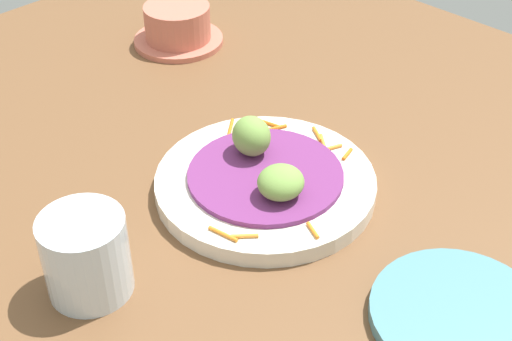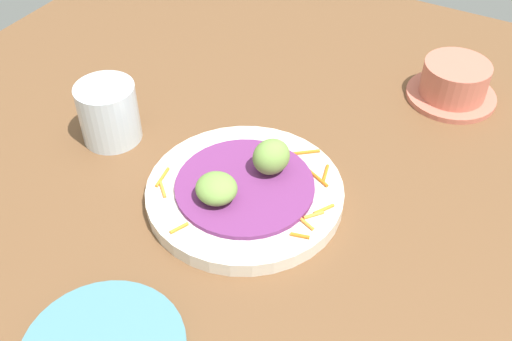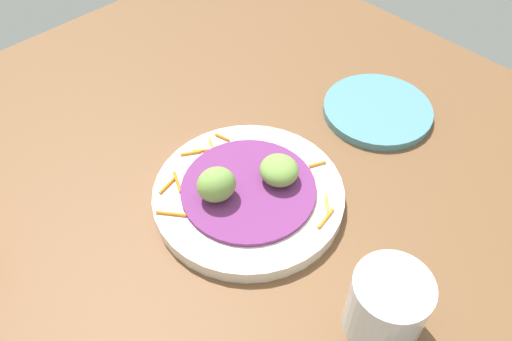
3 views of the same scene
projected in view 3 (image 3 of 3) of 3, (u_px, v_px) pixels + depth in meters
The scene contains 8 objects.
table_surface at pixel (227, 240), 62.34cm from camera, with size 110.00×110.00×2.00cm, color brown.
main_plate at pixel (249, 195), 64.54cm from camera, with size 23.93×23.93×1.90cm, color silver.
cabbage_bed at pixel (248, 189), 63.61cm from camera, with size 16.84×16.84×0.60cm, color #702D6B.
carrot_garnish at pixel (228, 178), 64.95cm from camera, with size 21.09×20.86×0.40cm.
guac_scoop_left at pixel (216, 185), 60.81cm from camera, with size 4.17×4.74×4.38cm, color #759E47.
guac_scoop_center at pixel (279, 170), 63.13cm from camera, with size 4.92×4.77×3.23cm, color #759E47.
side_plate_small at pixel (377, 110), 75.84cm from camera, with size 15.97×15.97×1.27cm, color teal.
water_glass at pixel (387, 306), 50.98cm from camera, with size 7.91×7.91×8.19cm, color silver.
Camera 3 is at (-22.10, -28.00, 52.94)cm, focal length 36.05 mm.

